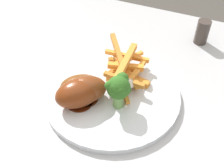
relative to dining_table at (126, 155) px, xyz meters
The scene contains 8 objects.
dining_table is the anchor object (origin of this frame).
dinner_plate 0.13m from the dining_table, 137.12° to the left, with size 0.25×0.25×0.01m, color silver.
broccoli_floret_front 0.16m from the dining_table, 142.63° to the left, with size 0.04×0.05×0.06m.
carrot_fries_pile 0.17m from the dining_table, 114.94° to the left, with size 0.12×0.15×0.05m.
chicken_drumstick_near 0.16m from the dining_table, behind, with size 0.11×0.11×0.05m.
chicken_drumstick_far 0.16m from the dining_table, 169.58° to the left, with size 0.11×0.09×0.05m.
chicken_drumstick_extra 0.16m from the dining_table, 167.52° to the left, with size 0.13×0.10×0.04m.
pepper_shaker 0.32m from the dining_table, 77.24° to the left, with size 0.03×0.03×0.06m, color #423833.
Camera 1 is at (0.09, -0.28, 1.09)m, focal length 43.94 mm.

